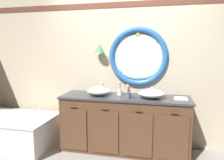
# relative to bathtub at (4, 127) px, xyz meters

# --- Properties ---
(ground_plane) EXTENTS (14.00, 14.00, 0.00)m
(ground_plane) POSITION_rel_bathtub_xyz_m (1.97, 0.01, -0.31)
(ground_plane) COLOR gray
(back_wall_assembly) EXTENTS (6.40, 0.26, 2.60)m
(back_wall_assembly) POSITION_rel_bathtub_xyz_m (1.99, 0.59, 1.01)
(back_wall_assembly) COLOR beige
(back_wall_assembly) RESTS_ON ground_plane
(vanity_counter) EXTENTS (2.00, 0.62, 0.88)m
(vanity_counter) POSITION_rel_bathtub_xyz_m (2.01, 0.27, 0.13)
(vanity_counter) COLOR brown
(vanity_counter) RESTS_ON ground_plane
(bathtub) EXTENTS (1.70, 0.89, 0.61)m
(bathtub) POSITION_rel_bathtub_xyz_m (0.00, 0.00, 0.00)
(bathtub) COLOR white
(bathtub) RESTS_ON ground_plane
(sink_basin_left) EXTENTS (0.38, 0.38, 0.14)m
(sink_basin_left) POSITION_rel_bathtub_xyz_m (1.60, 0.24, 0.64)
(sink_basin_left) COLOR white
(sink_basin_left) RESTS_ON vanity_counter
(sink_basin_right) EXTENTS (0.40, 0.40, 0.13)m
(sink_basin_right) POSITION_rel_bathtub_xyz_m (2.42, 0.24, 0.64)
(sink_basin_right) COLOR white
(sink_basin_right) RESTS_ON vanity_counter
(faucet_set_left) EXTENTS (0.23, 0.13, 0.17)m
(faucet_set_left) POSITION_rel_bathtub_xyz_m (1.60, 0.48, 0.64)
(faucet_set_left) COLOR silver
(faucet_set_left) RESTS_ON vanity_counter
(faucet_set_right) EXTENTS (0.23, 0.12, 0.14)m
(faucet_set_right) POSITION_rel_bathtub_xyz_m (2.42, 0.48, 0.63)
(faucet_set_right) COLOR silver
(faucet_set_right) RESTS_ON vanity_counter
(toothbrush_holder_left) EXTENTS (0.09, 0.09, 0.22)m
(toothbrush_holder_left) POSITION_rel_bathtub_xyz_m (1.92, 0.33, 0.63)
(toothbrush_holder_left) COLOR white
(toothbrush_holder_left) RESTS_ON vanity_counter
(toothbrush_holder_right) EXTENTS (0.09, 0.09, 0.22)m
(toothbrush_holder_right) POSITION_rel_bathtub_xyz_m (2.08, 0.12, 0.63)
(toothbrush_holder_right) COLOR slate
(toothbrush_holder_right) RESTS_ON vanity_counter
(soap_dispenser) EXTENTS (0.06, 0.07, 0.15)m
(soap_dispenser) POSITION_rel_bathtub_xyz_m (2.06, 0.30, 0.63)
(soap_dispenser) COLOR pink
(soap_dispenser) RESTS_ON vanity_counter
(folded_hand_towel) EXTENTS (0.19, 0.13, 0.03)m
(folded_hand_towel) POSITION_rel_bathtub_xyz_m (2.84, 0.23, 0.59)
(folded_hand_towel) COLOR white
(folded_hand_towel) RESTS_ON vanity_counter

